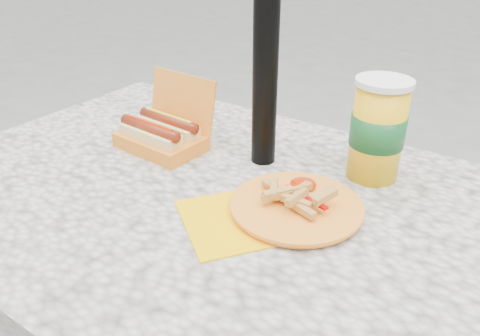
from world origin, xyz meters
The scene contains 4 objects.
picnic_table centered at (0.00, 0.00, 0.64)m, with size 1.20×0.80×0.75m.
hotdog_box centered at (-0.22, 0.09, 0.78)m, with size 0.20×0.16×0.15m.
fries_plate centered at (0.14, 0.02, 0.76)m, with size 0.31×0.32×0.05m.
soda_cup centered at (0.21, 0.22, 0.85)m, with size 0.11×0.11×0.20m.
Camera 1 is at (0.45, -0.60, 1.20)m, focal length 35.00 mm.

